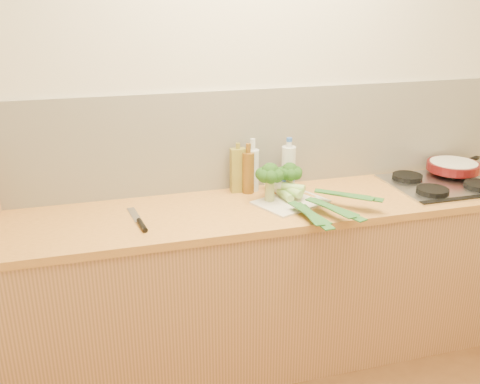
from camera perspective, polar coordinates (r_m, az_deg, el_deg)
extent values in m
plane|color=beige|center=(2.90, 1.47, 8.23)|extent=(3.50, 0.00, 3.50)
cube|color=silver|center=(2.92, 1.50, 5.70)|extent=(3.20, 0.02, 0.54)
cube|color=#BD814E|center=(2.94, 3.08, -9.80)|extent=(3.20, 0.60, 0.86)
cube|color=gold|center=(2.75, 3.26, -1.66)|extent=(3.20, 0.62, 0.04)
cube|color=silver|center=(3.20, 20.78, 0.75)|extent=(0.58, 0.50, 0.01)
cube|color=black|center=(3.03, 23.30, -0.54)|extent=(0.58, 0.04, 0.01)
cylinder|color=black|center=(3.02, 19.84, 0.11)|extent=(0.17, 0.17, 0.03)
cylinder|color=black|center=(3.20, 24.23, 0.62)|extent=(0.17, 0.17, 0.03)
cylinder|color=black|center=(3.21, 17.42, 1.54)|extent=(0.17, 0.17, 0.03)
cylinder|color=black|center=(3.38, 21.70, 1.95)|extent=(0.17, 0.17, 0.03)
cube|color=beige|center=(2.76, 5.41, -1.07)|extent=(0.41, 0.37, 0.01)
cylinder|color=#98A45F|center=(2.74, 3.19, 0.07)|extent=(0.05, 0.05, 0.10)
sphere|color=#17340E|center=(2.70, 3.23, 2.19)|extent=(0.09, 0.09, 0.09)
sphere|color=#17340E|center=(2.72, 4.06, 1.96)|extent=(0.07, 0.07, 0.07)
sphere|color=#17340E|center=(2.75, 3.52, 2.14)|extent=(0.07, 0.07, 0.07)
sphere|color=#17340E|center=(2.74, 2.76, 2.12)|extent=(0.07, 0.07, 0.07)
sphere|color=#17340E|center=(2.71, 2.34, 1.93)|extent=(0.07, 0.07, 0.07)
sphere|color=#17340E|center=(2.68, 2.59, 1.69)|extent=(0.07, 0.07, 0.07)
sphere|color=#17340E|center=(2.67, 3.32, 1.60)|extent=(0.07, 0.07, 0.07)
sphere|color=#17340E|center=(2.69, 3.98, 1.71)|extent=(0.07, 0.07, 0.07)
cylinder|color=#98A45F|center=(2.84, 5.28, 0.56)|extent=(0.04, 0.04, 0.08)
sphere|color=#17340E|center=(2.81, 5.34, 2.33)|extent=(0.08, 0.08, 0.08)
sphere|color=#17340E|center=(2.83, 6.05, 2.13)|extent=(0.06, 0.06, 0.06)
sphere|color=#17340E|center=(2.85, 5.56, 2.28)|extent=(0.06, 0.06, 0.06)
sphere|color=#17340E|center=(2.84, 4.90, 2.28)|extent=(0.06, 0.06, 0.06)
sphere|color=#17340E|center=(2.81, 4.56, 2.11)|extent=(0.06, 0.06, 0.06)
sphere|color=#17340E|center=(2.79, 4.79, 1.90)|extent=(0.06, 0.06, 0.06)
sphere|color=#17340E|center=(2.78, 5.44, 1.82)|extent=(0.06, 0.06, 0.06)
sphere|color=#17340E|center=(2.79, 6.01, 1.92)|extent=(0.06, 0.06, 0.06)
cylinder|color=white|center=(2.87, 3.88, 0.41)|extent=(0.05, 0.11, 0.04)
cylinder|color=#96C663|center=(2.77, 4.83, -0.32)|extent=(0.05, 0.13, 0.04)
cube|color=#1C4F21|center=(2.54, 7.51, -2.40)|extent=(0.07, 0.30, 0.02)
cube|color=#1C4F21|center=(2.52, 7.73, -2.52)|extent=(0.08, 0.34, 0.01)
cube|color=#1C4F21|center=(2.55, 7.41, -2.23)|extent=(0.12, 0.28, 0.02)
cylinder|color=white|center=(2.88, 3.54, 0.91)|extent=(0.08, 0.13, 0.04)
cylinder|color=#96C663|center=(2.78, 5.35, 0.15)|extent=(0.10, 0.16, 0.04)
cube|color=#1C4F21|center=(2.58, 9.92, -1.76)|extent=(0.10, 0.30, 0.02)
cube|color=#1C4F21|center=(2.56, 10.24, -1.85)|extent=(0.17, 0.34, 0.01)
cube|color=#1C4F21|center=(2.58, 9.77, -1.61)|extent=(0.19, 0.26, 0.02)
cylinder|color=white|center=(2.81, 3.70, 0.80)|extent=(0.10, 0.09, 0.04)
cylinder|color=#96C663|center=(2.78, 5.71, 0.49)|extent=(0.12, 0.11, 0.04)
cube|color=#1C4F21|center=(2.71, 11.11, -0.33)|extent=(0.22, 0.26, 0.02)
cube|color=#1C4F21|center=(2.70, 11.52, -0.35)|extent=(0.29, 0.26, 0.01)
cube|color=#1C4F21|center=(2.71, 10.91, -0.22)|extent=(0.27, 0.18, 0.02)
cube|color=silver|center=(2.65, -11.20, -2.40)|extent=(0.06, 0.20, 0.00)
cylinder|color=black|center=(2.50, -10.40, -3.51)|extent=(0.04, 0.13, 0.02)
cylinder|color=#550E0F|center=(3.36, 21.79, 2.56)|extent=(0.30, 0.30, 0.05)
cylinder|color=beige|center=(3.36, 21.84, 2.97)|extent=(0.27, 0.27, 0.00)
cube|color=black|center=(3.55, 23.48, 3.19)|extent=(0.15, 0.08, 0.02)
cube|color=olive|center=(2.87, -0.21, 2.33)|extent=(0.08, 0.05, 0.24)
cylinder|color=olive|center=(2.83, -0.22, 4.95)|extent=(0.02, 0.02, 0.03)
cylinder|color=silver|center=(2.89, 1.34, 2.34)|extent=(0.07, 0.07, 0.23)
cylinder|color=silver|center=(2.85, 1.36, 5.10)|extent=(0.03, 0.03, 0.06)
cylinder|color=brown|center=(2.85, 0.88, 2.05)|extent=(0.06, 0.06, 0.22)
cylinder|color=brown|center=(2.81, 0.90, 4.70)|extent=(0.03, 0.03, 0.05)
cylinder|color=silver|center=(2.93, 5.18, 2.58)|extent=(0.08, 0.08, 0.24)
cylinder|color=silver|center=(2.89, 5.27, 5.11)|extent=(0.03, 0.03, 0.03)
cylinder|color=#2F58B2|center=(2.94, 5.16, 1.92)|extent=(0.08, 0.08, 0.07)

